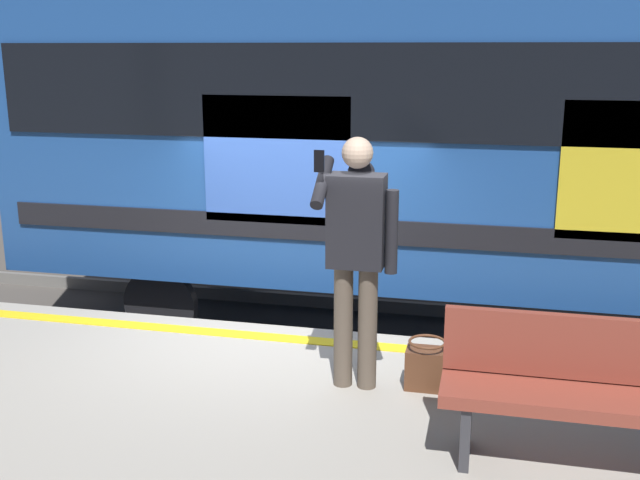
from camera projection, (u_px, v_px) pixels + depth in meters
name	position (u px, v px, depth m)	size (l,w,h in m)	color
ground_plane	(281.00, 416.00, 7.06)	(25.06, 25.06, 0.00)	#4C4742
safety_line	(270.00, 337.00, 6.55)	(14.98, 0.16, 0.01)	yellow
track_rail_near	(320.00, 343.00, 8.58)	(19.87, 0.08, 0.16)	slate
track_rail_far	(345.00, 303.00, 9.94)	(19.87, 0.08, 0.16)	slate
train_carriage	(461.00, 124.00, 8.34)	(9.68, 3.01, 3.98)	#1E478C
passenger	(357.00, 243.00, 5.36)	(0.57, 0.55, 1.85)	brown
handbag	(426.00, 367.00, 5.54)	(0.30, 0.28, 0.37)	#59331E
bench	(583.00, 389.00, 4.44)	(1.66, 0.44, 0.90)	brown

